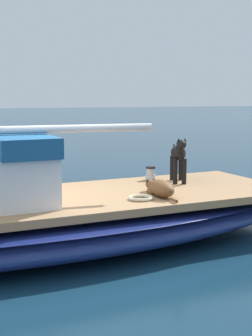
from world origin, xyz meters
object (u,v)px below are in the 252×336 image
(dog_brown, at_px, (160,188))
(sailboat_main, at_px, (53,223))
(dog_black, at_px, (179,155))
(deck_winch, at_px, (151,174))
(coiled_rope, at_px, (141,198))

(dog_brown, bearing_deg, sailboat_main, 78.23)
(dog_black, distance_m, deck_winch, 0.58)
(dog_brown, bearing_deg, dog_black, -36.31)
(sailboat_main, height_order, dog_brown, dog_brown)
(dog_brown, bearing_deg, coiled_rope, 113.61)
(sailboat_main, xyz_separation_m, coiled_rope, (-0.43, -1.06, 0.35))
(dog_brown, relative_size, coiled_rope, 2.94)
(dog_black, bearing_deg, coiled_rope, 136.51)
(sailboat_main, bearing_deg, dog_brown, -101.77)
(sailboat_main, bearing_deg, deck_winch, -60.88)
(dog_black, xyz_separation_m, dog_brown, (-0.87, 0.64, -0.32))
(coiled_rope, bearing_deg, dog_black, -43.49)
(coiled_rope, bearing_deg, dog_brown, -66.39)
(sailboat_main, relative_size, coiled_rope, 23.16)
(dog_black, height_order, coiled_rope, dog_black)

